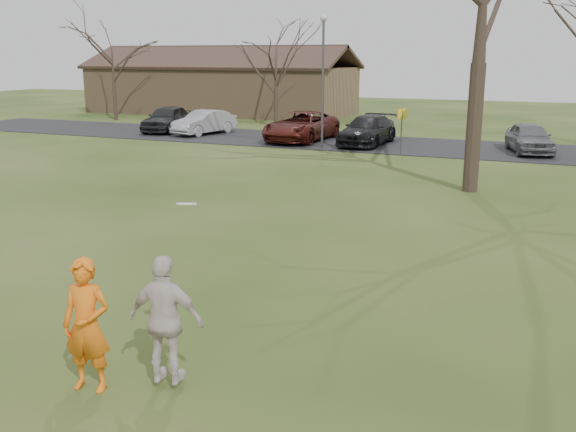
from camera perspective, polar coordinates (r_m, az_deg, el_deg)
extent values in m
plane|color=#1E380F|center=(9.33, -9.91, -14.65)|extent=(120.00, 120.00, 0.00)
cube|color=black|center=(32.43, 14.65, 5.87)|extent=(62.00, 6.50, 0.04)
imported|color=orange|center=(9.14, -17.47, -9.26)|extent=(0.75, 0.56, 1.86)
imported|color=black|center=(38.68, -10.70, 8.52)|extent=(2.48, 4.69, 1.52)
imported|color=#A2A2A7|center=(37.05, -7.47, 8.28)|extent=(2.34, 4.32, 1.35)
imported|color=#4C1612|center=(33.93, 1.19, 8.00)|extent=(2.76, 5.58, 1.52)
imported|color=black|center=(32.75, 7.09, 7.59)|extent=(2.14, 4.96, 1.42)
imported|color=slate|center=(31.73, 20.69, 6.54)|extent=(2.68, 4.36, 1.39)
imported|color=beige|center=(8.84, -10.80, -9.09)|extent=(1.11, 0.59, 1.80)
cylinder|color=white|center=(8.38, -9.03, 1.08)|extent=(0.28, 0.27, 0.10)
cube|color=#8C6D4C|center=(51.16, -5.97, 11.09)|extent=(20.00, 8.00, 3.50)
cube|color=#33231C|center=(49.30, -7.22, 13.85)|extent=(20.60, 4.40, 1.78)
cube|color=#33231C|center=(52.90, -4.95, 13.92)|extent=(20.60, 4.40, 1.78)
cube|color=#38281E|center=(51.09, -6.06, 14.67)|extent=(20.60, 0.45, 0.20)
cylinder|color=#47474C|center=(31.18, 3.11, 11.49)|extent=(0.12, 0.12, 6.00)
sphere|color=beige|center=(31.19, 3.19, 17.19)|extent=(0.34, 0.34, 0.34)
cylinder|color=#47474C|center=(29.74, 10.05, 7.30)|extent=(0.06, 0.06, 2.00)
cube|color=yellow|center=(29.66, 10.12, 8.93)|extent=(0.35, 0.35, 0.45)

